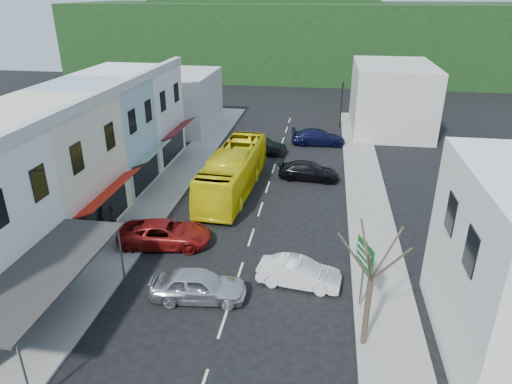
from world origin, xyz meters
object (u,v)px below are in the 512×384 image
object	(u,v)px
bus	(233,172)
traffic_signal	(341,105)
direction_sign	(363,276)
street_tree	(371,280)
car_white	(299,273)
car_silver	(198,287)
pedestrian_left	(114,220)
car_red	(165,234)

from	to	relation	value
bus	traffic_signal	distance (m)	20.96
direction_sign	traffic_signal	xyz separation A→B (m)	(-0.48, 31.96, 0.69)
street_tree	traffic_signal	bearing A→B (deg)	90.83
car_white	car_silver	bearing A→B (deg)	119.01
pedestrian_left	direction_sign	xyz separation A→B (m)	(14.78, -5.11, 0.84)
bus	car_silver	xyz separation A→B (m)	(0.88, -13.20, -0.85)
car_silver	pedestrian_left	xyz separation A→B (m)	(-6.93, 5.60, 0.30)
car_white	traffic_signal	size ratio (longest dim) A/B	0.87
car_white	direction_sign	size ratio (longest dim) A/B	1.20
bus	traffic_signal	bearing A→B (deg)	69.90
street_tree	car_silver	bearing A→B (deg)	165.30
direction_sign	street_tree	world-z (taller)	street_tree
car_red	direction_sign	world-z (taller)	direction_sign
bus	car_red	distance (m)	8.80
car_red	direction_sign	xyz separation A→B (m)	(11.21, -4.31, 1.14)
car_silver	street_tree	bearing A→B (deg)	-110.31
car_white	car_red	distance (m)	8.66
bus	car_red	bearing A→B (deg)	-103.29
bus	car_red	world-z (taller)	bus
car_silver	street_tree	xyz separation A→B (m)	(7.87, -2.07, 2.68)
traffic_signal	street_tree	bearing A→B (deg)	104.81
car_silver	pedestrian_left	bearing A→B (deg)	45.45
bus	car_silver	size ratio (longest dim) A/B	2.64
street_tree	bus	bearing A→B (deg)	119.84
street_tree	direction_sign	bearing A→B (deg)	90.41
traffic_signal	pedestrian_left	bearing A→B (deg)	75.94
bus	pedestrian_left	size ratio (longest dim) A/B	6.82
car_red	direction_sign	bearing A→B (deg)	-118.92
car_silver	traffic_signal	bearing A→B (deg)	-18.42
street_tree	pedestrian_left	bearing A→B (deg)	152.63
car_red	pedestrian_left	distance (m)	3.67
street_tree	traffic_signal	world-z (taller)	street_tree
car_silver	direction_sign	size ratio (longest dim) A/B	1.20
car_white	car_red	xyz separation A→B (m)	(-8.17, 2.86, 0.00)
car_silver	pedestrian_left	distance (m)	8.91
bus	car_silver	world-z (taller)	bus
car_white	traffic_signal	world-z (taller)	traffic_signal
car_red	car_white	bearing A→B (deg)	-117.14
car_white	car_red	world-z (taller)	same
car_white	street_tree	size ratio (longest dim) A/B	0.65
pedestrian_left	traffic_signal	world-z (taller)	traffic_signal
car_red	pedestrian_left	bearing A→B (deg)	69.53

